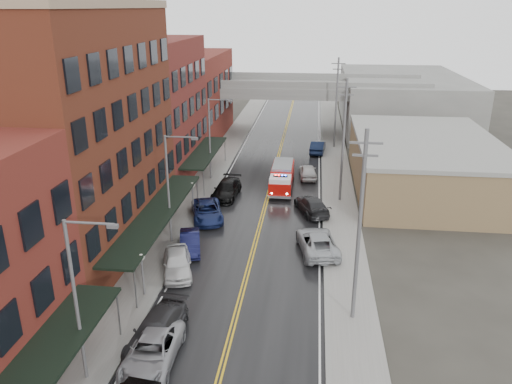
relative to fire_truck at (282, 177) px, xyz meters
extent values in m
cube|color=black|center=(-1.27, -7.66, -1.38)|extent=(11.00, 160.00, 0.02)
cube|color=slate|center=(-8.57, -7.66, -1.31)|extent=(3.00, 160.00, 0.15)
cube|color=slate|center=(6.03, -7.66, -1.31)|extent=(3.00, 160.00, 0.15)
cube|color=gray|center=(-6.92, -7.66, -1.31)|extent=(0.30, 160.00, 0.15)
cube|color=gray|center=(4.38, -7.66, -1.31)|extent=(0.30, 160.00, 0.15)
cube|color=#4C2114|center=(-14.57, -14.66, 7.61)|extent=(9.00, 20.00, 18.00)
cube|color=#5C201B|center=(-14.57, 2.84, 6.11)|extent=(9.00, 15.00, 15.00)
cube|color=maroon|center=(-14.57, 20.34, 4.61)|extent=(9.00, 20.00, 12.00)
cube|color=brown|center=(14.73, 2.34, 1.11)|extent=(14.00, 22.00, 5.00)
cube|color=slate|center=(16.73, 32.34, 2.61)|extent=(18.00, 30.00, 8.00)
cylinder|color=slate|center=(-7.62, -26.06, 0.11)|extent=(0.10, 0.10, 3.00)
cube|color=black|center=(-8.77, -14.66, 1.61)|extent=(2.60, 18.00, 0.18)
cylinder|color=slate|center=(-7.62, -23.26, 0.11)|extent=(0.10, 0.10, 3.00)
cylinder|color=slate|center=(-7.62, -6.06, 0.11)|extent=(0.10, 0.10, 3.00)
cube|color=black|center=(-8.77, 2.84, 1.61)|extent=(2.60, 13.00, 0.18)
cylinder|color=slate|center=(-7.62, -3.26, 0.11)|extent=(0.10, 0.10, 3.00)
cylinder|color=slate|center=(-7.62, 8.94, 0.11)|extent=(0.10, 0.10, 3.00)
cylinder|color=#59595B|center=(-7.67, -21.66, 0.01)|extent=(0.14, 0.14, 2.80)
sphere|color=silver|center=(-7.67, -21.66, 1.51)|extent=(0.44, 0.44, 0.44)
cylinder|color=#59595B|center=(-7.67, -7.66, 0.01)|extent=(0.14, 0.14, 2.80)
sphere|color=silver|center=(-7.67, -7.66, 1.51)|extent=(0.44, 0.44, 0.44)
cylinder|color=#59595B|center=(-8.07, -29.66, 3.11)|extent=(0.18, 0.18, 9.00)
cylinder|color=#59595B|center=(-6.87, -29.66, 7.51)|extent=(2.40, 0.12, 0.12)
cube|color=#59595B|center=(-5.77, -29.66, 7.41)|extent=(0.50, 0.22, 0.18)
cylinder|color=#59595B|center=(-8.07, -13.66, 3.11)|extent=(0.18, 0.18, 9.00)
cylinder|color=#59595B|center=(-6.87, -13.66, 7.51)|extent=(2.40, 0.12, 0.12)
cube|color=#59595B|center=(-5.77, -13.66, 7.41)|extent=(0.50, 0.22, 0.18)
cylinder|color=#59595B|center=(-8.07, 2.34, 3.11)|extent=(0.18, 0.18, 9.00)
cylinder|color=#59595B|center=(-6.87, 2.34, 7.51)|extent=(2.40, 0.12, 0.12)
cube|color=#59595B|center=(-5.77, 2.34, 7.41)|extent=(0.50, 0.22, 0.18)
cylinder|color=#59595B|center=(5.93, -22.66, 4.61)|extent=(0.24, 0.24, 12.00)
cube|color=#59595B|center=(5.93, -22.66, 9.81)|extent=(1.80, 0.12, 0.12)
cube|color=#59595B|center=(5.93, -22.66, 9.11)|extent=(1.40, 0.12, 0.12)
cylinder|color=#59595B|center=(5.93, -2.66, 4.61)|extent=(0.24, 0.24, 12.00)
cube|color=#59595B|center=(5.93, -2.66, 9.81)|extent=(1.80, 0.12, 0.12)
cube|color=#59595B|center=(5.93, -2.66, 9.11)|extent=(1.40, 0.12, 0.12)
cylinder|color=#59595B|center=(5.93, 17.34, 4.61)|extent=(0.24, 0.24, 12.00)
cube|color=#59595B|center=(5.93, 17.34, 9.81)|extent=(1.80, 0.12, 0.12)
cube|color=#59595B|center=(5.93, 17.34, 9.11)|extent=(1.40, 0.12, 0.12)
cube|color=slate|center=(-1.27, 24.34, 5.36)|extent=(40.00, 10.00, 1.50)
cube|color=slate|center=(-12.27, 24.34, 1.61)|extent=(1.60, 8.00, 6.00)
cube|color=slate|center=(9.73, 24.34, 1.61)|extent=(1.60, 8.00, 6.00)
cube|color=#A40C07|center=(0.00, 1.11, -0.02)|extent=(2.22, 4.86, 1.85)
cube|color=#A40C07|center=(-0.01, -2.33, -0.28)|extent=(2.21, 2.30, 1.32)
cube|color=silver|center=(-0.01, -2.33, 0.60)|extent=(2.10, 2.12, 0.44)
cube|color=black|center=(-0.01, -2.16, -0.02)|extent=(2.23, 1.42, 0.71)
cube|color=slate|center=(0.00, 1.11, 1.04)|extent=(2.00, 4.51, 0.26)
cube|color=black|center=(-0.01, -2.33, 0.89)|extent=(1.41, 0.25, 0.12)
sphere|color=#FF0C0C|center=(-0.49, -2.33, 0.96)|extent=(0.18, 0.18, 0.18)
sphere|color=#1933FF|center=(0.48, -2.34, 0.96)|extent=(0.18, 0.18, 0.18)
cylinder|color=black|center=(-0.98, -2.42, -0.95)|extent=(0.88, 0.31, 0.88)
cylinder|color=black|center=(0.96, -2.43, -0.95)|extent=(0.88, 0.31, 0.88)
cylinder|color=black|center=(-0.97, 0.67, -0.95)|extent=(0.88, 0.31, 0.88)
cylinder|color=black|center=(0.97, 0.66, -0.95)|extent=(0.88, 0.31, 0.88)
cylinder|color=black|center=(-0.96, 2.87, -0.95)|extent=(0.88, 0.31, 0.88)
cylinder|color=black|center=(0.98, 2.87, -0.95)|extent=(0.88, 0.31, 0.88)
imported|color=#919398|center=(-5.04, -28.07, -0.62)|extent=(2.58, 5.54, 1.53)
imported|color=#27272A|center=(-5.32, -26.36, -0.57)|extent=(2.91, 5.86, 1.64)
imported|color=silver|center=(-6.27, -18.43, -0.55)|extent=(3.27, 5.28, 1.68)
imported|color=black|center=(-6.21, -14.86, -0.66)|extent=(2.55, 4.64, 1.45)
imported|color=#141F4C|center=(-6.16, -8.59, -0.61)|extent=(4.08, 6.12, 1.56)
imported|color=black|center=(-5.39, -2.86, -0.57)|extent=(2.65, 5.74, 1.63)
imported|color=#A1A4A9|center=(3.73, -13.86, -0.56)|extent=(3.85, 6.36, 1.65)
imported|color=black|center=(3.19, -6.02, -0.61)|extent=(3.85, 5.75, 1.55)
imported|color=silver|center=(2.64, 4.14, -0.62)|extent=(2.26, 4.68, 1.54)
imported|color=black|center=(3.73, 14.54, -0.57)|extent=(2.17, 5.09, 1.63)
camera|label=1|loc=(3.07, -49.32, 16.74)|focal=35.00mm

